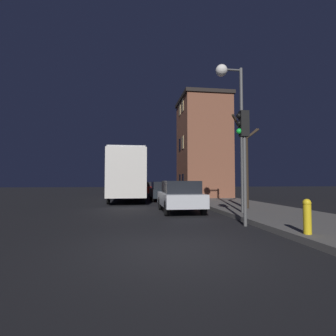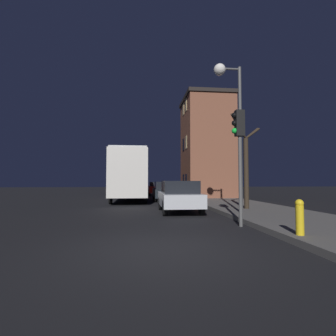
# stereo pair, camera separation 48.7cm
# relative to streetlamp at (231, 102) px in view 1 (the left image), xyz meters

# --- Properties ---
(ground_plane) EXTENTS (120.00, 120.00, 0.00)m
(ground_plane) POSITION_rel_streetlamp_xyz_m (-3.35, -4.94, -5.02)
(ground_plane) COLOR black
(brick_building) EXTENTS (4.13, 5.24, 8.80)m
(brick_building) POSITION_rel_streetlamp_xyz_m (1.96, 11.70, -0.42)
(brick_building) COLOR brown
(brick_building) RESTS_ON sidewalk
(streetlamp) EXTENTS (1.23, 0.52, 6.50)m
(streetlamp) POSITION_rel_streetlamp_xyz_m (0.00, 0.00, 0.00)
(streetlamp) COLOR #4C4C4C
(streetlamp) RESTS_ON sidewalk
(traffic_light) EXTENTS (0.43, 0.24, 3.98)m
(traffic_light) POSITION_rel_streetlamp_xyz_m (-0.49, -2.30, -2.15)
(traffic_light) COLOR #4C4C4C
(traffic_light) RESTS_ON ground
(bare_tree) EXTENTS (1.99, 1.41, 4.52)m
(bare_tree) POSITION_rel_streetlamp_xyz_m (1.37, 1.58, -2.71)
(bare_tree) COLOR #2D2319
(bare_tree) RESTS_ON sidewalk
(bus) EXTENTS (2.54, 9.30, 3.76)m
(bus) POSITION_rel_streetlamp_xyz_m (-4.66, 9.89, -2.78)
(bus) COLOR beige
(bus) RESTS_ON ground
(car_near_lane) EXTENTS (1.84, 3.82, 1.54)m
(car_near_lane) POSITION_rel_streetlamp_xyz_m (-1.95, 1.82, -4.21)
(car_near_lane) COLOR #B7BABF
(car_near_lane) RESTS_ON ground
(car_mid_lane) EXTENTS (1.74, 4.36, 1.48)m
(car_mid_lane) POSITION_rel_streetlamp_xyz_m (-1.95, 9.53, -4.25)
(car_mid_lane) COLOR black
(car_mid_lane) RESTS_ON ground
(car_far_lane) EXTENTS (1.77, 4.38, 1.42)m
(car_far_lane) POSITION_rel_streetlamp_xyz_m (-2.13, 17.20, -4.26)
(car_far_lane) COLOR #B21E19
(car_far_lane) RESTS_ON ground
(fire_hydrant) EXTENTS (0.21, 0.21, 0.91)m
(fire_hydrant) POSITION_rel_streetlamp_xyz_m (0.17, -4.63, -4.36)
(fire_hydrant) COLOR gold
(fire_hydrant) RESTS_ON sidewalk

